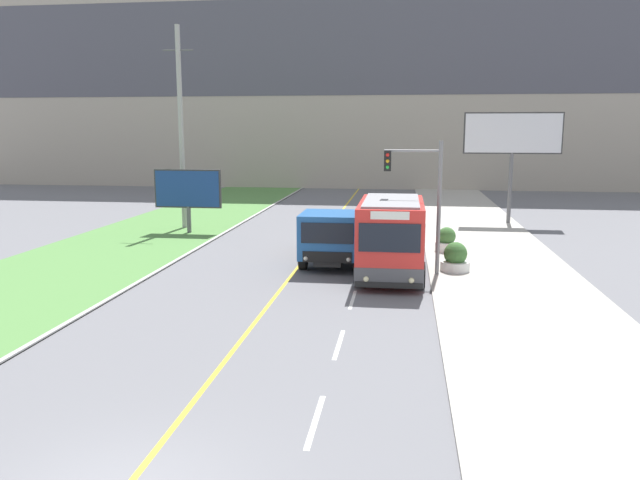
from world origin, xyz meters
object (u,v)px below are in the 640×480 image
(city_bus, at_px, (391,239))
(traffic_light_mast, at_px, (422,190))
(dump_truck, at_px, (333,237))
(planter_round_near, at_px, (455,258))
(billboard_small, at_px, (188,190))
(utility_pole_far, at_px, (181,128))
(planter_round_second, at_px, (446,241))
(billboard_large, at_px, (513,137))

(city_bus, xyz_separation_m, traffic_light_mast, (1.17, 0.67, 1.87))
(dump_truck, xyz_separation_m, planter_round_near, (5.15, -0.83, -0.63))
(billboard_small, xyz_separation_m, planter_round_near, (14.21, -8.14, -1.85))
(dump_truck, xyz_separation_m, traffic_light_mast, (3.70, -1.45, 2.22))
(city_bus, bearing_deg, planter_round_near, 26.36)
(utility_pole_far, bearing_deg, traffic_light_mast, -37.53)
(city_bus, distance_m, dump_truck, 3.32)
(planter_round_near, distance_m, planter_round_second, 4.18)
(utility_pole_far, distance_m, billboard_small, 3.95)
(billboard_small, relative_size, planter_round_second, 3.30)
(city_bus, xyz_separation_m, billboard_small, (-11.59, 9.43, 0.86))
(billboard_large, bearing_deg, planter_round_near, -107.08)
(dump_truck, relative_size, traffic_light_mast, 1.21)
(city_bus, bearing_deg, planter_round_second, 65.21)
(billboard_large, relative_size, billboard_small, 1.78)
(utility_pole_far, height_order, traffic_light_mast, utility_pole_far)
(traffic_light_mast, relative_size, planter_round_near, 4.50)
(planter_round_second, bearing_deg, traffic_light_mast, -105.77)
(dump_truck, distance_m, traffic_light_mast, 4.55)
(traffic_light_mast, height_order, planter_round_near, traffic_light_mast)
(dump_truck, height_order, billboard_large, billboard_large)
(billboard_large, xyz_separation_m, planter_round_near, (-4.33, -14.10, -4.74))
(city_bus, xyz_separation_m, billboard_large, (6.95, 15.40, 3.75))
(city_bus, height_order, planter_round_second, city_bus)
(planter_round_near, bearing_deg, utility_pole_far, 146.86)
(traffic_light_mast, height_order, billboard_small, traffic_light_mast)
(dump_truck, bearing_deg, planter_round_second, 33.52)
(planter_round_near, xyz_separation_m, planter_round_second, (-0.09, 4.18, -0.01))
(dump_truck, bearing_deg, traffic_light_mast, -21.45)
(dump_truck, height_order, utility_pole_far, utility_pole_far)
(traffic_light_mast, bearing_deg, planter_round_near, 23.48)
(city_bus, bearing_deg, utility_pole_far, 138.21)
(dump_truck, relative_size, utility_pole_far, 0.56)
(traffic_light_mast, distance_m, billboard_large, 15.94)
(city_bus, relative_size, planter_round_second, 4.68)
(planter_round_near, bearing_deg, traffic_light_mast, -156.52)
(traffic_light_mast, distance_m, planter_round_near, 3.26)
(billboard_large, distance_m, billboard_small, 19.69)
(city_bus, xyz_separation_m, dump_truck, (-2.53, 2.12, -0.35))
(billboard_large, bearing_deg, dump_truck, -125.53)
(city_bus, height_order, planter_round_near, city_bus)
(traffic_light_mast, xyz_separation_m, planter_round_second, (1.36, 4.80, -2.86))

